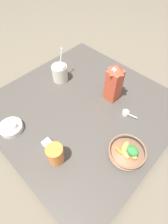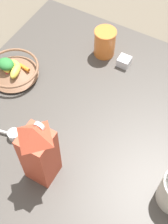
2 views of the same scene
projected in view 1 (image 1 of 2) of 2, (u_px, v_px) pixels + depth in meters
ground_plane at (83, 110)px, 1.21m from camera, size 6.00×6.00×0.00m
countertop at (83, 108)px, 1.20m from camera, size 1.12×1.12×0.04m
fruit_bowl at (127, 152)px, 0.94m from camera, size 0.20×0.20×0.08m
milk_carton at (114, 82)px, 1.12m from camera, size 0.09×0.09×0.27m
yogurt_tub at (60, 72)px, 1.29m from camera, size 0.11×0.12×0.24m
drinking_cup at (55, 154)px, 0.90m from camera, size 0.09×0.09×0.12m
spice_jar at (47, 144)px, 0.99m from camera, size 0.05×0.05×0.04m
measuring_scoop at (126, 113)px, 1.13m from camera, size 0.10×0.04×0.03m
garlic_bowl at (11, 127)px, 1.05m from camera, size 0.14×0.14×0.07m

